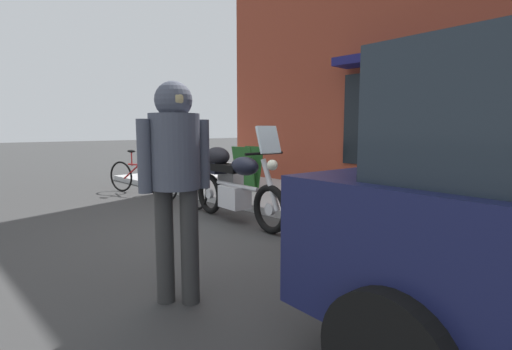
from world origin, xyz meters
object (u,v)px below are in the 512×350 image
Objects in this scene: touring_motorcycle at (233,180)px; parked_bicycle at (182,184)px; second_bicycle_by_cafe at (139,176)px; pedestrian_walking at (175,166)px; sandwich_board_sign at (248,168)px.

parked_bicycle is (-1.55, 0.10, -0.23)m from touring_motorcycle.
parked_bicycle is at bearing 1.09° from second_bicycle_by_cafe.
parked_bicycle reaches higher than second_bicycle_by_cafe.
parked_bicycle is 4.00m from pedestrian_walking.
sandwich_board_sign is at bearing 87.45° from parked_bicycle.
sandwich_board_sign is (-3.23, 3.69, -0.52)m from pedestrian_walking.
second_bicycle_by_cafe is at bearing 178.66° from touring_motorcycle.
second_bicycle_by_cafe is at bearing -178.91° from parked_bicycle.
pedestrian_walking reaches higher than parked_bicycle.
touring_motorcycle is 2.44× the size of sandwich_board_sign.
sandwich_board_sign is 2.32m from second_bicycle_by_cafe.
pedestrian_walking is 1.95× the size of sandwich_board_sign.
second_bicycle_by_cafe is (-1.62, -0.03, -0.01)m from parked_bicycle.
second_bicycle_by_cafe is (-4.92, 2.12, -0.72)m from pedestrian_walking.
touring_motorcycle reaches higher than sandwich_board_sign.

